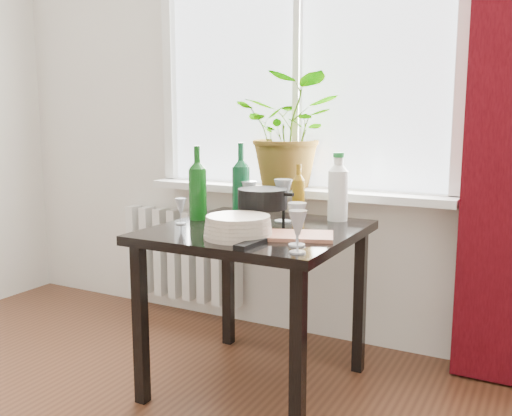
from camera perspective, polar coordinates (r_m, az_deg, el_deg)
The scene contains 18 objects.
window at distance 3.13m, azimuth 4.35°, elevation 16.08°, with size 1.72×0.08×1.62m.
windowsill at distance 3.07m, azimuth 3.65°, elevation 1.70°, with size 1.72×0.20×0.04m.
radiator at distance 3.55m, azimuth -7.37°, elevation -4.63°, with size 0.80×0.10×0.55m.
table at distance 2.53m, azimuth 0.05°, elevation -4.02°, with size 0.85×0.85×0.74m.
potted_plant at distance 3.05m, azimuth 3.52°, elevation 7.69°, with size 0.54×0.47×0.60m, color #346B1C.
wine_bottle_left at distance 2.69m, azimuth -5.86°, elevation 2.61°, with size 0.08×0.08×0.36m, color #0D4610, non-canonical shape.
wine_bottle_right at distance 2.76m, azimuth -1.52°, elevation 2.91°, with size 0.09×0.09×0.37m, color #0D4424, non-canonical shape.
bottle_amber at distance 2.79m, azimuth 4.27°, elevation 1.83°, with size 0.06×0.06×0.26m, color brown, non-canonical shape.
cleaning_bottle at distance 2.68m, azimuth 8.21°, elevation 2.23°, with size 0.09×0.09×0.33m, color white, non-canonical shape.
wineglass_front_right at distance 2.15m, azimuth 4.13°, elevation -1.59°, with size 0.07×0.07×0.17m, color silver, non-canonical shape.
wineglass_far_right at distance 2.04m, azimuth 4.19°, elevation -2.33°, with size 0.07×0.07×0.16m, color #AFB3BD, non-canonical shape.
wineglass_back_center at distance 2.63m, azimuth 2.73°, elevation 0.82°, with size 0.09×0.09×0.21m, color silver, non-canonical shape.
wineglass_back_left at distance 2.74m, azimuth -0.70°, elevation 0.91°, with size 0.08×0.08×0.18m, color silver, non-canonical shape.
wineglass_front_left at distance 2.60m, azimuth -7.54°, elevation -0.30°, with size 0.05×0.05×0.12m, color silver, non-canonical shape.
plate_stack at distance 2.29m, azimuth -1.80°, elevation -1.93°, with size 0.28×0.28×0.09m, color beige.
fondue_pot at distance 2.51m, azimuth 0.67°, elevation 0.03°, with size 0.25×0.22×0.17m, color black, non-canonical shape.
tv_remote at distance 2.16m, azimuth -0.53°, elevation -3.60°, with size 0.05×0.17×0.02m, color black.
cutting_board at distance 2.31m, azimuth 4.06°, elevation -2.78°, with size 0.29×0.19×0.02m, color #AB664D.
Camera 1 is at (1.25, -0.62, 1.23)m, focal length 40.00 mm.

